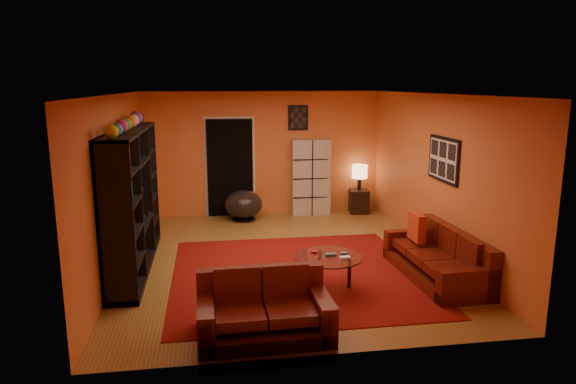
{
  "coord_description": "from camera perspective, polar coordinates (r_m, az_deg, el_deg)",
  "views": [
    {
      "loc": [
        -1.11,
        -7.73,
        2.76
      ],
      "look_at": [
        0.09,
        0.1,
        1.07
      ],
      "focal_mm": 32.0,
      "sensor_mm": 36.0,
      "label": 1
    }
  ],
  "objects": [
    {
      "name": "rug",
      "position": [
        7.65,
        0.97,
        -9.1
      ],
      "size": [
        3.6,
        3.6,
        0.01
      ],
      "primitive_type": "cube",
      "color": "#600C0A",
      "rests_on": "floor"
    },
    {
      "name": "wall_back",
      "position": [
        10.89,
        -2.81,
        4.28
      ],
      "size": [
        6.0,
        0.0,
        6.0
      ],
      "primitive_type": "plane",
      "rotation": [
        1.57,
        0.0,
        0.0
      ],
      "color": "orange",
      "rests_on": "floor"
    },
    {
      "name": "tv",
      "position": [
        7.92,
        -16.59,
        -1.5
      ],
      "size": [
        0.9,
        0.12,
        0.52
      ],
      "primitive_type": "imported",
      "rotation": [
        0.0,
        0.0,
        1.57
      ],
      "color": "black",
      "rests_on": "entertainment_unit"
    },
    {
      "name": "floor",
      "position": [
        8.29,
        -0.54,
        -7.45
      ],
      "size": [
        6.0,
        6.0,
        0.0
      ],
      "primitive_type": "plane",
      "color": "brown",
      "rests_on": "ground"
    },
    {
      "name": "doorway",
      "position": [
        10.84,
        -6.45,
        2.68
      ],
      "size": [
        0.95,
        0.1,
        2.04
      ],
      "primitive_type": "cube",
      "color": "black",
      "rests_on": "floor"
    },
    {
      "name": "table_lamp",
      "position": [
        11.11,
        7.97,
        2.19
      ],
      "size": [
        0.33,
        0.33,
        0.55
      ],
      "color": "black",
      "rests_on": "side_table"
    },
    {
      "name": "wall_right",
      "position": [
        8.66,
        16.06,
        1.82
      ],
      "size": [
        0.0,
        6.0,
        6.0
      ],
      "primitive_type": "plane",
      "rotation": [
        1.57,
        0.0,
        -1.57
      ],
      "color": "orange",
      "rests_on": "floor"
    },
    {
      "name": "wall_art_right",
      "position": [
        8.34,
        16.91,
        3.48
      ],
      "size": [
        0.03,
        1.0,
        0.7
      ],
      "primitive_type": "cube",
      "color": "black",
      "rests_on": "wall_right"
    },
    {
      "name": "wall_art_back",
      "position": [
        10.9,
        1.13,
        8.26
      ],
      "size": [
        0.42,
        0.03,
        0.52
      ],
      "primitive_type": "cube",
      "color": "black",
      "rests_on": "wall_back"
    },
    {
      "name": "wall_front",
      "position": [
        5.08,
        4.28,
        -4.73
      ],
      "size": [
        6.0,
        0.0,
        6.0
      ],
      "primitive_type": "plane",
      "rotation": [
        -1.57,
        0.0,
        0.0
      ],
      "color": "orange",
      "rests_on": "floor"
    },
    {
      "name": "wall_left",
      "position": [
        7.99,
        -18.59,
        0.85
      ],
      "size": [
        0.0,
        6.0,
        6.0
      ],
      "primitive_type": "plane",
      "rotation": [
        1.57,
        0.0,
        1.57
      ],
      "color": "orange",
      "rests_on": "floor"
    },
    {
      "name": "sofa",
      "position": [
        7.76,
        16.6,
        -7.08
      ],
      "size": [
        0.88,
        2.01,
        0.85
      ],
      "rotation": [
        0.0,
        0.0,
        0.03
      ],
      "color": "#491009",
      "rests_on": "rug"
    },
    {
      "name": "storage_cabinet",
      "position": [
        10.92,
        2.53,
        1.67
      ],
      "size": [
        0.81,
        0.38,
        1.61
      ],
      "primitive_type": "cube",
      "rotation": [
        0.0,
        0.0,
        -0.03
      ],
      "color": "#BAB5AB",
      "rests_on": "floor"
    },
    {
      "name": "throw_pillow",
      "position": [
        8.02,
        14.08,
        -3.77
      ],
      "size": [
        0.12,
        0.42,
        0.42
      ],
      "primitive_type": "cube",
      "color": "red",
      "rests_on": "sofa"
    },
    {
      "name": "entertainment_unit",
      "position": [
        8.01,
        -16.89,
        -0.85
      ],
      "size": [
        0.45,
        3.0,
        2.1
      ],
      "primitive_type": "cube",
      "color": "black",
      "rests_on": "floor"
    },
    {
      "name": "bowl_chair",
      "position": [
        10.53,
        -4.95,
        -1.38
      ],
      "size": [
        0.77,
        0.77,
        0.62
      ],
      "color": "black",
      "rests_on": "floor"
    },
    {
      "name": "side_table",
      "position": [
        11.23,
        7.87,
        -1.03
      ],
      "size": [
        0.45,
        0.45,
        0.5
      ],
      "primitive_type": "cube",
      "rotation": [
        0.0,
        0.0,
        -0.13
      ],
      "color": "black",
      "rests_on": "floor"
    },
    {
      "name": "coffee_table",
      "position": [
        7.01,
        4.5,
        -7.51
      ],
      "size": [
        0.93,
        0.93,
        0.46
      ],
      "rotation": [
        0.0,
        0.0,
        -0.24
      ],
      "color": "silver",
      "rests_on": "floor"
    },
    {
      "name": "loveseat",
      "position": [
        5.89,
        -2.76,
        -12.85
      ],
      "size": [
        1.48,
        0.9,
        0.85
      ],
      "rotation": [
        0.0,
        0.0,
        1.59
      ],
      "color": "#491009",
      "rests_on": "rug"
    },
    {
      "name": "ceiling",
      "position": [
        7.82,
        -0.57,
        10.83
      ],
      "size": [
        6.0,
        6.0,
        0.0
      ],
      "primitive_type": "plane",
      "rotation": [
        3.14,
        0.0,
        0.0
      ],
      "color": "white",
      "rests_on": "wall_back"
    }
  ]
}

